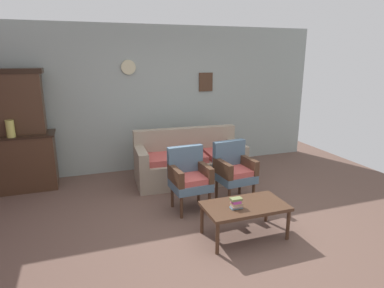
# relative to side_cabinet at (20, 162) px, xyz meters

# --- Properties ---
(ground_plane) EXTENTS (7.68, 7.68, 0.00)m
(ground_plane) POSITION_rel_side_cabinet_xyz_m (2.49, -2.25, -0.47)
(ground_plane) COLOR brown
(wall_back_with_decor) EXTENTS (6.40, 0.09, 2.70)m
(wall_back_with_decor) POSITION_rel_side_cabinet_xyz_m (2.49, 0.38, 0.89)
(wall_back_with_decor) COLOR #939E99
(wall_back_with_decor) RESTS_ON ground
(side_cabinet) EXTENTS (1.16, 0.55, 0.93)m
(side_cabinet) POSITION_rel_side_cabinet_xyz_m (0.00, 0.00, 0.00)
(side_cabinet) COLOR #472D1E
(side_cabinet) RESTS_ON ground
(cabinet_upper_hutch) EXTENTS (0.99, 0.38, 1.03)m
(cabinet_upper_hutch) POSITION_rel_side_cabinet_xyz_m (-0.00, 0.08, 0.98)
(cabinet_upper_hutch) COLOR #472D1E
(cabinet_upper_hutch) RESTS_ON side_cabinet
(vase_on_cabinet) EXTENTS (0.13, 0.13, 0.27)m
(vase_on_cabinet) POSITION_rel_side_cabinet_xyz_m (-0.04, -0.18, 0.60)
(vase_on_cabinet) COLOR #C5BD5B
(vase_on_cabinet) RESTS_ON side_cabinet
(floral_couch) EXTENTS (1.90, 0.90, 0.90)m
(floral_couch) POSITION_rel_side_cabinet_xyz_m (2.74, -0.56, -0.14)
(floral_couch) COLOR gray
(floral_couch) RESTS_ON ground
(armchair_by_doorway) EXTENTS (0.55, 0.52, 0.90)m
(armchair_by_doorway) POSITION_rel_side_cabinet_xyz_m (2.38, -1.60, 0.03)
(armchair_by_doorway) COLOR slate
(armchair_by_doorway) RESTS_ON ground
(armchair_near_couch_end) EXTENTS (0.56, 0.54, 0.90)m
(armchair_near_couch_end) POSITION_rel_side_cabinet_xyz_m (3.12, -1.54, 0.03)
(armchair_near_couch_end) COLOR slate
(armchair_near_couch_end) RESTS_ON ground
(coffee_table) EXTENTS (1.00, 0.56, 0.42)m
(coffee_table) POSITION_rel_side_cabinet_xyz_m (2.77, -2.55, -0.09)
(coffee_table) COLOR #472D1E
(coffee_table) RESTS_ON ground
(book_stack_on_table) EXTENTS (0.14, 0.11, 0.12)m
(book_stack_on_table) POSITION_rel_side_cabinet_xyz_m (2.63, -2.59, 0.01)
(book_stack_on_table) COLOR #6797AE
(book_stack_on_table) RESTS_ON coffee_table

